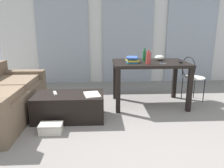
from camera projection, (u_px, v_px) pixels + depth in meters
ground_plane at (143, 113)px, 3.51m from camera, size 8.57×8.57×0.00m
wall_back at (128, 33)px, 5.32m from camera, size 6.11×0.10×2.41m
curtains at (128, 38)px, 5.27m from camera, size 4.35×0.03×2.16m
coffee_table at (69, 106)px, 3.27m from camera, size 1.03×0.55×0.39m
craft_table at (150, 68)px, 3.76m from camera, size 1.26×0.83×0.77m
wire_chair at (191, 74)px, 3.97m from camera, size 0.39×0.42×0.84m
bottle_near at (145, 56)px, 3.80m from camera, size 0.07×0.07×0.22m
bottle_far at (148, 58)px, 3.47m from camera, size 0.08×0.08×0.23m
bowl at (159, 58)px, 3.88m from camera, size 0.17×0.17×0.09m
book_stack at (132, 60)px, 3.64m from camera, size 0.24×0.32×0.10m
tv_remote_on_table at (181, 62)px, 3.64m from camera, size 0.10×0.19×0.02m
scissors at (162, 64)px, 3.53m from camera, size 0.11×0.06×0.00m
tv_remote_primary at (55, 93)px, 3.24m from camera, size 0.10×0.19×0.02m
magazine at (92, 94)px, 3.19m from camera, size 0.27×0.34×0.01m
shoebox at (51, 128)px, 2.85m from camera, size 0.30×0.20×0.13m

